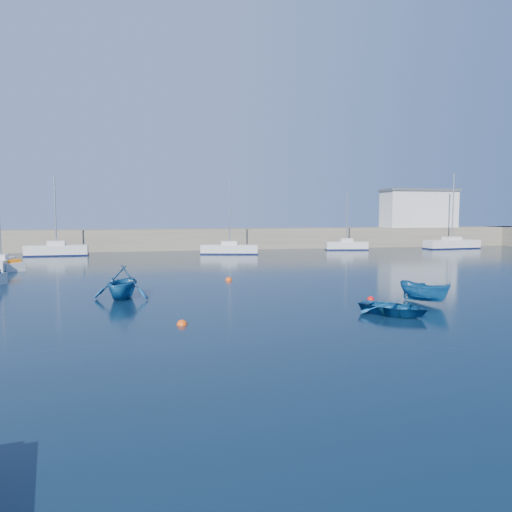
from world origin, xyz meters
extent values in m
plane|color=#0B1E31|center=(0.00, 0.00, 0.00)|extent=(220.00, 220.00, 0.00)
cube|color=gray|center=(0.00, 46.00, 1.30)|extent=(96.00, 4.50, 2.60)
cube|color=silver|center=(30.00, 46.00, 5.10)|extent=(10.00, 4.00, 5.00)
cube|color=silver|center=(-18.70, 25.66, 0.47)|extent=(1.45, 4.68, 0.94)
cube|color=silver|center=(-16.83, 39.45, 0.58)|extent=(6.50, 1.97, 1.16)
cylinder|color=#B7BABC|center=(-16.83, 39.45, 4.87)|extent=(0.17, 0.17, 7.43)
cube|color=silver|center=(1.88, 37.67, 0.53)|extent=(6.62, 3.25, 1.05)
cylinder|color=#B7BABC|center=(1.88, 37.67, 4.72)|extent=(0.15, 0.15, 7.33)
cube|color=silver|center=(17.13, 40.64, 0.51)|extent=(5.36, 2.30, 1.03)
cylinder|color=#B7BABC|center=(17.13, 40.64, 4.01)|extent=(0.16, 0.16, 5.96)
cube|color=silver|center=(31.37, 39.96, 0.56)|extent=(7.55, 2.77, 1.11)
cylinder|color=#B7BABC|center=(31.37, 39.96, 5.36)|extent=(0.16, 0.16, 8.49)
cube|color=silver|center=(-18.81, 26.36, 0.34)|extent=(4.12, 4.43, 0.67)
cube|color=orange|center=(-18.81, 26.36, 0.80)|extent=(3.33, 3.52, 0.25)
imported|color=#14558F|center=(4.07, 3.11, 0.33)|extent=(3.79, 3.96, 0.67)
imported|color=#14558F|center=(-8.43, 10.20, 0.91)|extent=(3.77, 4.11, 1.83)
imported|color=#14558F|center=(7.11, 5.59, 0.57)|extent=(2.27, 3.16, 1.14)
sphere|color=#FF510D|center=(-5.64, 3.10, 0.00)|extent=(0.45, 0.45, 0.45)
sphere|color=red|center=(4.78, 7.09, 0.00)|extent=(0.39, 0.39, 0.39)
sphere|color=#FF510D|center=(-1.59, 16.21, 0.00)|extent=(0.48, 0.48, 0.48)
camera|label=1|loc=(-6.90, -17.78, 4.76)|focal=35.00mm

